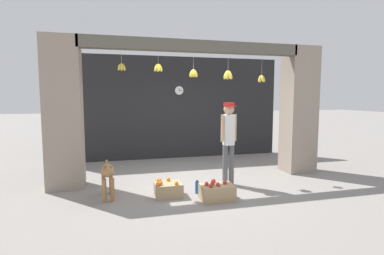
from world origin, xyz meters
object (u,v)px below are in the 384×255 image
dog (108,173)px  wall_clock (179,90)px  fruit_crate_apples (217,192)px  shopkeeper (229,136)px  fruit_crate_oranges (168,189)px  water_bottle (197,187)px

dog → wall_clock: wall_clock is taller
dog → fruit_crate_apples: 1.99m
fruit_crate_apples → wall_clock: (0.14, 3.80, 1.87)m
shopkeeper → fruit_crate_apples: size_ratio=2.92×
fruit_crate_apples → wall_clock: 4.24m
fruit_crate_oranges → water_bottle: bearing=2.3°
water_bottle → shopkeeper: bearing=25.8°
wall_clock → fruit_crate_apples: bearing=-92.1°
dog → water_bottle: (1.63, -0.14, -0.35)m
dog → water_bottle: dog is taller
water_bottle → dog: bearing=175.2°
shopkeeper → water_bottle: (-0.78, -0.38, -0.90)m
wall_clock → dog: bearing=-121.9°
water_bottle → wall_clock: 3.89m
dog → fruit_crate_apples: (1.88, -0.56, -0.32)m
fruit_crate_oranges → fruit_crate_apples: 0.91m
fruit_crate_apples → water_bottle: bearing=120.3°
dog → shopkeeper: bearing=92.1°
dog → water_bottle: 1.67m
shopkeeper → wall_clock: 3.19m
dog → fruit_crate_oranges: bearing=78.0°
wall_clock → fruit_crate_oranges: bearing=-105.6°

